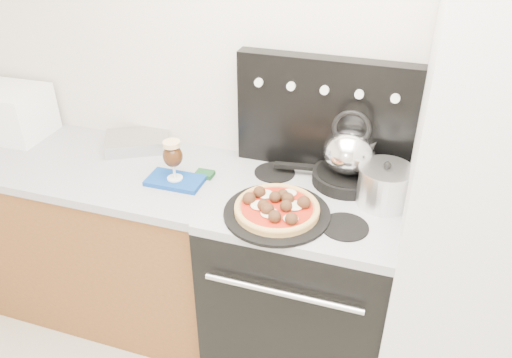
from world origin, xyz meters
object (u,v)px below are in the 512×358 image
at_px(oven_mitt, 175,181).
at_px(pizza_pan, 277,213).
at_px(beer_glass, 173,160).
at_px(skillet, 346,177).
at_px(base_cabinet, 96,237).
at_px(toaster_oven, 7,112).
at_px(stock_pot, 384,187).
at_px(tea_kettle, 349,148).
at_px(pizza, 277,207).
at_px(fridge, 494,228).
at_px(stove_body, 301,285).

distance_m(oven_mitt, pizza_pan, 0.51).
xyz_separation_m(beer_glass, pizza_pan, (0.49, -0.12, -0.09)).
bearing_deg(pizza_pan, skillet, 55.80).
bearing_deg(base_cabinet, toaster_oven, 166.10).
xyz_separation_m(pizza_pan, stock_pot, (0.38, 0.21, 0.07)).
xyz_separation_m(pizza_pan, tea_kettle, (0.22, 0.32, 0.16)).
bearing_deg(beer_glass, oven_mitt, 0.00).
bearing_deg(base_cabinet, pizza, -9.71).
xyz_separation_m(oven_mitt, pizza, (0.49, -0.12, 0.05)).
relative_size(base_cabinet, beer_glass, 7.88).
xyz_separation_m(beer_glass, tea_kettle, (0.71, 0.20, 0.08)).
height_order(base_cabinet, fridge, fridge).
xyz_separation_m(tea_kettle, stock_pot, (0.16, -0.11, -0.09)).
bearing_deg(stove_body, pizza, -119.39).
bearing_deg(stock_pot, base_cabinet, -178.58).
relative_size(beer_glass, pizza_pan, 0.44).
bearing_deg(pizza_pan, oven_mitt, 166.41).
xyz_separation_m(stove_body, toaster_oven, (-1.59, 0.14, 0.58)).
bearing_deg(stock_pot, toaster_oven, 177.42).
xyz_separation_m(fridge, beer_glass, (-1.28, -0.01, 0.06)).
relative_size(pizza, stock_pot, 1.58).
xyz_separation_m(oven_mitt, stock_pot, (0.87, 0.09, 0.09)).
bearing_deg(pizza, fridge, 9.03).
distance_m(base_cabinet, stove_body, 1.11).
xyz_separation_m(beer_glass, skillet, (0.71, 0.20, -0.07)).
height_order(base_cabinet, oven_mitt, oven_mitt).
distance_m(base_cabinet, oven_mitt, 0.72).
bearing_deg(toaster_oven, stove_body, -7.19).
bearing_deg(stove_body, beer_glass, -176.98).
bearing_deg(base_cabinet, tea_kettle, 6.57).
bearing_deg(oven_mitt, fridge, 0.24).
height_order(stove_body, toaster_oven, toaster_oven).
bearing_deg(base_cabinet, beer_glass, -6.00).
bearing_deg(skillet, base_cabinet, -173.43).
distance_m(toaster_oven, tea_kettle, 1.72).
height_order(skillet, tea_kettle, tea_kettle).
bearing_deg(stove_body, pizza_pan, -119.39).
height_order(beer_glass, tea_kettle, tea_kettle).
xyz_separation_m(fridge, oven_mitt, (-1.28, -0.01, -0.04)).
xyz_separation_m(toaster_oven, tea_kettle, (1.72, 0.02, 0.07)).
bearing_deg(skillet, stove_body, -128.09).
bearing_deg(beer_glass, stock_pot, 5.91).
relative_size(fridge, oven_mitt, 7.81).
bearing_deg(toaster_oven, oven_mitt, -11.81).
xyz_separation_m(pizza, stock_pot, (0.38, 0.21, 0.04)).
bearing_deg(tea_kettle, stock_pot, -44.77).
distance_m(toaster_oven, oven_mitt, 1.03).
distance_m(stove_body, toaster_oven, 1.70).
relative_size(stove_body, toaster_oven, 2.26).
bearing_deg(stock_pot, pizza, -151.05).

